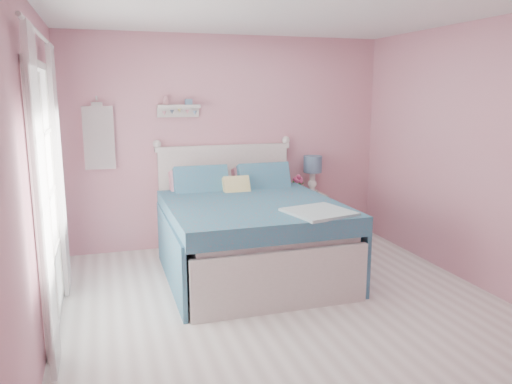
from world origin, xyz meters
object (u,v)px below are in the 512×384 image
teacup (305,192)px  nightstand (306,217)px  vase (298,188)px  bed (248,234)px  table_lamp (313,167)px

teacup → nightstand: bearing=57.3°
vase → bed: bearing=-137.2°
bed → teacup: bed is taller
nightstand → teacup: size_ratio=5.63×
table_lamp → teacup: bearing=-132.4°
bed → nightstand: 1.37m
bed → teacup: 1.27m
vase → teacup: vase is taller
nightstand → teacup: teacup is taller
table_lamp → vase: 0.36m
teacup → bed: bearing=-142.5°
table_lamp → teacup: (-0.18, -0.20, -0.29)m
bed → vase: 1.30m
bed → teacup: bearing=36.8°
nightstand → vase: vase is taller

